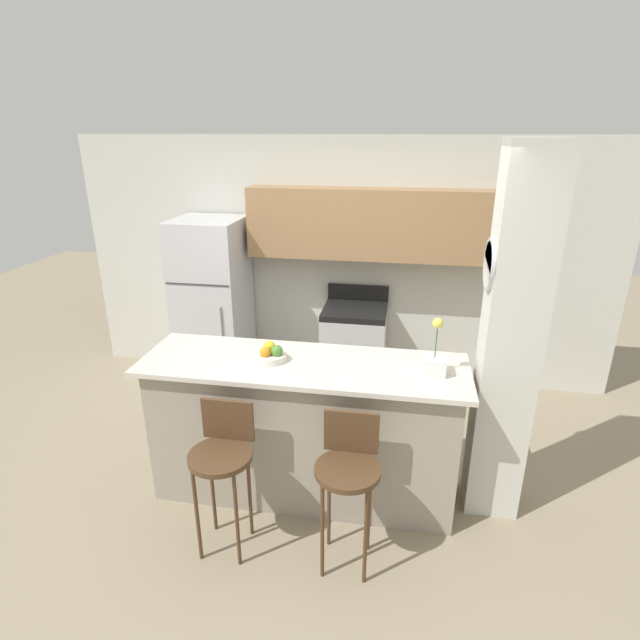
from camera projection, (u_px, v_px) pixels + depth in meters
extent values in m
plane|color=gray|center=(305.00, 489.00, 3.83)|extent=(14.00, 14.00, 0.00)
cube|color=silver|center=(342.00, 263.00, 5.24)|extent=(5.60, 0.06, 2.55)
cube|color=#9E754C|center=(378.00, 224.00, 4.84)|extent=(2.56, 0.32, 0.68)
cube|color=silver|center=(359.00, 233.00, 4.93)|extent=(0.60, 0.28, 0.12)
cube|color=silver|center=(510.00, 344.00, 3.26)|extent=(0.36, 0.32, 2.55)
cylinder|color=silver|center=(489.00, 264.00, 3.10)|extent=(0.02, 0.33, 0.33)
cylinder|color=white|center=(488.00, 264.00, 3.10)|extent=(0.01, 0.29, 0.29)
cube|color=gray|center=(304.00, 431.00, 3.65)|extent=(2.16, 0.59, 1.05)
cube|color=beige|center=(303.00, 365.00, 3.46)|extent=(2.28, 0.71, 0.04)
cube|color=silver|center=(215.00, 329.00, 5.31)|extent=(0.67, 0.70, 1.20)
cube|color=silver|center=(209.00, 247.00, 4.99)|extent=(0.67, 0.70, 0.57)
cube|color=#333333|center=(197.00, 285.00, 4.77)|extent=(0.64, 0.01, 0.01)
cylinder|color=#B2B2B7|center=(222.00, 339.00, 4.92)|extent=(0.02, 0.02, 0.66)
cube|color=silver|center=(354.00, 352.00, 5.19)|extent=(0.64, 0.60, 0.85)
cube|color=black|center=(355.00, 311.00, 5.03)|extent=(0.64, 0.60, 0.06)
cube|color=black|center=(358.00, 292.00, 5.25)|extent=(0.64, 0.04, 0.16)
cube|color=black|center=(351.00, 361.00, 4.90)|extent=(0.38, 0.01, 0.27)
cylinder|color=#4C331E|center=(220.00, 456.00, 3.07)|extent=(0.40, 0.40, 0.03)
cube|color=#4C331E|center=(228.00, 420.00, 3.17)|extent=(0.34, 0.02, 0.28)
cylinder|color=#4C331E|center=(197.00, 515.00, 3.10)|extent=(0.02, 0.02, 0.69)
cylinder|color=#4C331E|center=(237.00, 521.00, 3.06)|extent=(0.02, 0.02, 0.69)
cylinder|color=#4C331E|center=(212.00, 488.00, 3.34)|extent=(0.02, 0.02, 0.69)
cylinder|color=#4C331E|center=(250.00, 492.00, 3.30)|extent=(0.02, 0.02, 0.69)
cylinder|color=#4C331E|center=(348.00, 470.00, 2.94)|extent=(0.40, 0.40, 0.03)
cube|color=#4C331E|center=(351.00, 432.00, 3.04)|extent=(0.34, 0.02, 0.28)
cylinder|color=#4C331E|center=(322.00, 532.00, 2.97)|extent=(0.02, 0.02, 0.69)
cylinder|color=#4C331E|center=(366.00, 537.00, 2.93)|extent=(0.02, 0.02, 0.69)
cylinder|color=#4C331E|center=(329.00, 502.00, 3.21)|extent=(0.02, 0.02, 0.69)
cylinder|color=#4C331E|center=(369.00, 507.00, 3.17)|extent=(0.02, 0.02, 0.69)
cube|color=white|center=(434.00, 365.00, 3.27)|extent=(0.15, 0.15, 0.12)
cylinder|color=#386633|center=(436.00, 342.00, 3.22)|extent=(0.01, 0.01, 0.22)
sphere|color=#DBCC4C|center=(438.00, 323.00, 3.17)|extent=(0.07, 0.07, 0.07)
cylinder|color=silver|center=(271.00, 357.00, 3.48)|extent=(0.22, 0.22, 0.05)
sphere|color=#4C7F2D|center=(277.00, 351.00, 3.44)|extent=(0.09, 0.09, 0.09)
sphere|color=gold|center=(269.00, 347.00, 3.51)|extent=(0.09, 0.09, 0.09)
sphere|color=orange|center=(265.00, 352.00, 3.43)|extent=(0.08, 0.08, 0.08)
cylinder|color=#59595B|center=(261.00, 379.00, 5.13)|extent=(0.28, 0.28, 0.38)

